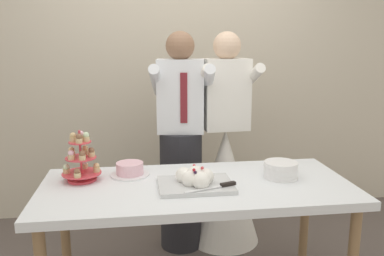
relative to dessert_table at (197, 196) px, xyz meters
name	(u,v)px	position (x,y,z in m)	size (l,w,h in m)	color
rear_wall	(173,57)	(0.00, 1.49, 0.75)	(5.20, 0.10, 2.90)	beige
dessert_table	(197,196)	(0.00, 0.00, 0.00)	(1.80, 0.80, 0.78)	silver
cupcake_stand	(81,160)	(-0.67, 0.15, 0.20)	(0.23, 0.23, 0.31)	#D83F4C
main_cake_tray	(196,180)	(-0.01, -0.05, 0.12)	(0.43, 0.32, 0.13)	silver
plate_stack	(281,170)	(0.52, 0.04, 0.12)	(0.21, 0.21, 0.10)	white
round_cake	(130,170)	(-0.39, 0.21, 0.11)	(0.24, 0.24, 0.08)	white
person_groom	(181,154)	(-0.01, 0.74, 0.05)	(0.51, 0.54, 1.66)	#232328
person_bride	(225,171)	(0.34, 0.79, -0.12)	(0.56, 0.56, 1.66)	white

